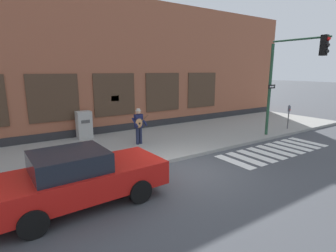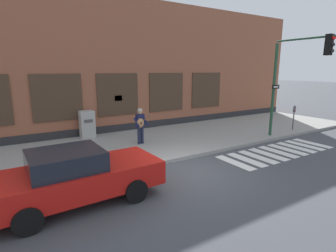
# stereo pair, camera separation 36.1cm
# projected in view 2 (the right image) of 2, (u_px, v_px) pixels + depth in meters

# --- Properties ---
(ground_plane) EXTENTS (160.00, 160.00, 0.00)m
(ground_plane) POSITION_uv_depth(u_px,v_px,m) (188.00, 172.00, 9.46)
(ground_plane) COLOR #424449
(sidewalk) EXTENTS (28.00, 5.69, 0.15)m
(sidewalk) POSITION_uv_depth(u_px,v_px,m) (141.00, 144.00, 12.73)
(sidewalk) COLOR gray
(sidewalk) RESTS_ON ground
(building_backdrop) EXTENTS (28.00, 4.06, 7.52)m
(building_backdrop) POSITION_uv_depth(u_px,v_px,m) (105.00, 67.00, 16.00)
(building_backdrop) COLOR #99563D
(building_backdrop) RESTS_ON ground
(crosswalk) EXTENTS (5.78, 1.90, 0.01)m
(crosswalk) POSITION_uv_depth(u_px,v_px,m) (278.00, 152.00, 11.74)
(crosswalk) COLOR silver
(crosswalk) RESTS_ON ground
(red_car) EXTENTS (4.67, 2.12, 1.53)m
(red_car) POSITION_uv_depth(u_px,v_px,m) (75.00, 176.00, 7.11)
(red_car) COLOR red
(red_car) RESTS_ON ground
(busker) EXTENTS (0.72, 0.54, 1.69)m
(busker) POSITION_uv_depth(u_px,v_px,m) (140.00, 124.00, 12.32)
(busker) COLOR #1E233D
(busker) RESTS_ON sidewalk
(traffic_light) EXTENTS (0.60, 2.81, 4.96)m
(traffic_light) POSITION_uv_depth(u_px,v_px,m) (295.00, 70.00, 12.60)
(traffic_light) COLOR #234C33
(traffic_light) RESTS_ON sidewalk
(parking_meter) EXTENTS (0.13, 0.11, 1.44)m
(parking_meter) POSITION_uv_depth(u_px,v_px,m) (294.00, 114.00, 15.28)
(parking_meter) COLOR #47474C
(parking_meter) RESTS_ON sidewalk
(utility_box) EXTENTS (0.72, 0.59, 1.40)m
(utility_box) POSITION_uv_depth(u_px,v_px,m) (87.00, 124.00, 13.59)
(utility_box) COLOR #ADADA8
(utility_box) RESTS_ON sidewalk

